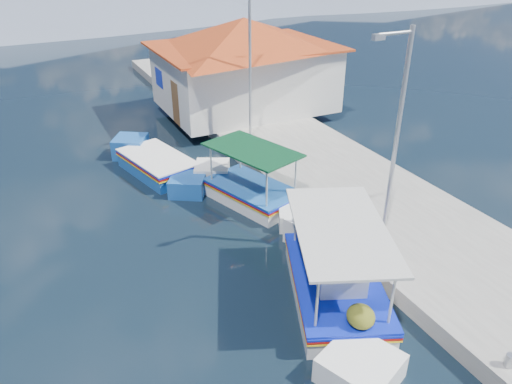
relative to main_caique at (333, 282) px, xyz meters
name	(u,v)px	position (x,y,z in m)	size (l,w,h in m)	color
ground	(277,347)	(-2.11, -0.91, -0.47)	(160.00, 160.00, 0.00)	black
quay	(340,181)	(3.79, 5.09, -0.22)	(5.00, 44.00, 0.50)	#A9A69E
bollards	(302,192)	(1.69, 4.34, 0.18)	(0.20, 17.20, 0.30)	#A5A8AD
main_caique	(333,282)	(0.00, 0.00, 0.00)	(3.96, 6.81, 2.43)	white
caique_green_canopy	(252,192)	(0.39, 5.58, -0.13)	(3.02, 5.73, 2.26)	white
caique_blue_hull	(158,166)	(-1.95, 9.36, -0.17)	(2.79, 6.01, 1.10)	#1C58AC
harbor_building	(244,62)	(4.08, 14.09, 2.31)	(10.49, 10.49, 4.40)	silver
lamp_post_near	(395,131)	(2.40, 1.09, 3.38)	(1.21, 0.14, 6.00)	#A5A8AD
lamp_post_far	(248,60)	(2.40, 10.09, 3.38)	(1.21, 0.14, 6.00)	#A5A8AD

